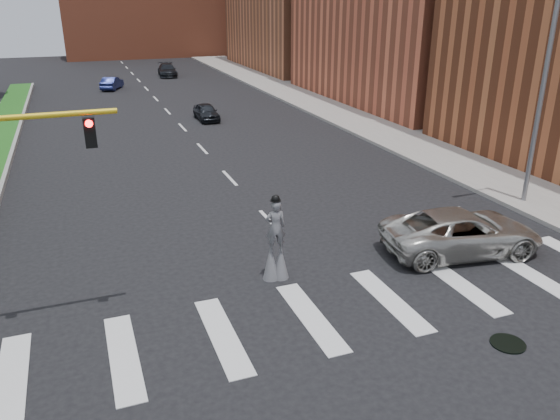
{
  "coord_description": "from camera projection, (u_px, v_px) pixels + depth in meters",
  "views": [
    {
      "loc": [
        -6.77,
        -11.08,
        8.46
      ],
      "look_at": [
        -0.71,
        5.0,
        1.7
      ],
      "focal_mm": 35.0,
      "sensor_mm": 36.0,
      "label": 1
    }
  ],
  "objects": [
    {
      "name": "car_near",
      "position": [
        206.0,
        112.0,
        39.62
      ],
      "size": [
        1.45,
        3.51,
        1.19
      ],
      "primitive_type": "imported",
      "rotation": [
        0.0,
        0.0,
        0.01
      ],
      "color": "black",
      "rests_on": "ground"
    },
    {
      "name": "sidewalk_right",
      "position": [
        351.0,
        116.0,
        40.8
      ],
      "size": [
        5.0,
        90.0,
        0.18
      ],
      "primitive_type": "cube",
      "color": "gray",
      "rests_on": "ground"
    },
    {
      "name": "suv_crossing",
      "position": [
        462.0,
        232.0,
        19.04
      ],
      "size": [
        5.88,
        3.34,
        1.55
      ],
      "primitive_type": "imported",
      "rotation": [
        0.0,
        0.0,
        1.43
      ],
      "color": "#B6B4AC",
      "rests_on": "ground"
    },
    {
      "name": "car_far",
      "position": [
        167.0,
        70.0,
        61.25
      ],
      "size": [
        2.28,
        4.83,
        1.36
      ],
      "primitive_type": "imported",
      "rotation": [
        0.0,
        0.0,
        -0.08
      ],
      "color": "black",
      "rests_on": "ground"
    },
    {
      "name": "stilt_performer",
      "position": [
        276.0,
        247.0,
        17.14
      ],
      "size": [
        0.84,
        0.56,
        2.85
      ],
      "rotation": [
        0.0,
        0.0,
        3.0
      ],
      "color": "#322114",
      "rests_on": "ground"
    },
    {
      "name": "streetlight",
      "position": [
        541.0,
        91.0,
        21.97
      ],
      "size": [
        2.05,
        0.2,
        9.0
      ],
      "color": "slate",
      "rests_on": "ground"
    },
    {
      "name": "manhole",
      "position": [
        508.0,
        344.0,
        14.2
      ],
      "size": [
        0.9,
        0.9,
        0.04
      ],
      "primitive_type": "cylinder",
      "color": "black",
      "rests_on": "ground"
    },
    {
      "name": "ground_plane",
      "position": [
        368.0,
        327.0,
        14.96
      ],
      "size": [
        160.0,
        160.0,
        0.0
      ],
      "primitive_type": "plane",
      "color": "black",
      "rests_on": "ground"
    },
    {
      "name": "median_curb",
      "position": [
        9.0,
        164.0,
        28.9
      ],
      "size": [
        0.2,
        60.0,
        0.28
      ],
      "primitive_type": "cube",
      "color": "gray",
      "rests_on": "ground"
    },
    {
      "name": "car_mid",
      "position": [
        112.0,
        83.0,
        52.65
      ],
      "size": [
        2.52,
        3.85,
        1.2
      ],
      "primitive_type": "imported",
      "rotation": [
        0.0,
        0.0,
        2.76
      ],
      "color": "navy",
      "rests_on": "ground"
    }
  ]
}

